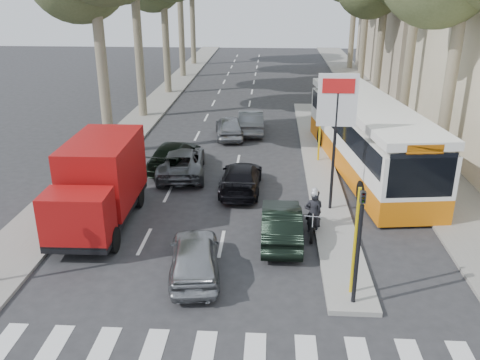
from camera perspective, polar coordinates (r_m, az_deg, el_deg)
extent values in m
plane|color=#28282B|center=(16.54, 0.38, -10.56)|extent=(120.00, 120.00, 0.00)
cube|color=gray|center=(40.73, 14.74, 8.35)|extent=(3.20, 70.00, 0.12)
cube|color=gray|center=(43.79, -8.16, 9.71)|extent=(2.40, 64.00, 0.12)
cube|color=gray|center=(26.59, 8.74, 2.09)|extent=(1.50, 26.00, 0.16)
cylinder|color=yellow|center=(14.99, 12.78, -7.05)|extent=(0.10, 0.10, 3.50)
cylinder|color=yellow|center=(20.42, 10.34, 0.96)|extent=(0.10, 0.10, 3.50)
cylinder|color=yellow|center=(26.10, 8.95, 5.55)|extent=(0.10, 0.10, 3.50)
cylinder|color=black|center=(20.14, 10.50, 3.22)|extent=(0.12, 0.12, 5.20)
cube|color=white|center=(19.62, 10.89, 8.78)|extent=(1.50, 0.10, 2.00)
cube|color=red|center=(19.46, 11.02, 10.32)|extent=(1.20, 0.02, 0.55)
cylinder|color=black|center=(14.63, 13.02, -8.50)|extent=(0.12, 0.12, 3.20)
imported|color=black|center=(13.96, 13.52, -3.14)|extent=(0.16, 0.41, 1.00)
cylinder|color=#6B604C|center=(27.83, -15.13, 11.24)|extent=(0.56, 0.56, 8.40)
cylinder|color=#6B604C|center=(35.41, -11.29, 14.05)|extent=(0.56, 0.56, 8.96)
cylinder|color=#6B604C|center=(43.16, -8.31, 14.92)|extent=(0.56, 0.56, 8.12)
cylinder|color=#6B604C|center=(50.94, -6.63, 16.74)|extent=(0.56, 0.56, 9.52)
cylinder|color=#6B604C|center=(58.86, -5.33, 16.98)|extent=(0.56, 0.56, 8.68)
cylinder|color=#6B604C|center=(25.79, 22.46, 9.62)|extent=(0.56, 0.56, 8.40)
cylinder|color=#6B604C|center=(33.34, 18.53, 13.19)|extent=(0.56, 0.56, 9.24)
cylinder|color=#6B604C|center=(41.12, 15.42, 13.89)|extent=(0.56, 0.56, 7.84)
cylinder|color=#6B604C|center=(48.91, 13.78, 15.78)|extent=(0.56, 0.56, 8.96)
cylinder|color=#6B604C|center=(56.82, 12.51, 16.30)|extent=(0.56, 0.56, 8.40)
imported|color=#96999D|center=(16.28, -5.13, -8.53)|extent=(2.06, 4.05, 1.32)
imported|color=black|center=(18.34, 4.66, -4.87)|extent=(1.43, 4.03, 1.32)
imported|color=#4A4D51|center=(24.67, -6.59, 2.07)|extent=(2.73, 4.96, 1.32)
imported|color=black|center=(22.59, 0.12, 0.28)|extent=(1.83, 4.31, 1.24)
imported|color=gray|center=(30.52, -1.20, 6.00)|extent=(2.09, 4.07, 1.33)
imported|color=#53575B|center=(31.56, 1.22, 6.59)|extent=(1.70, 4.33, 1.40)
imported|color=black|center=(25.57, -7.36, 2.78)|extent=(2.35, 4.82, 1.35)
cube|color=black|center=(20.11, -15.33, -3.49)|extent=(2.34, 6.08, 0.25)
cylinder|color=black|center=(18.80, -20.02, -6.22)|extent=(0.32, 0.91, 0.91)
cylinder|color=black|center=(18.15, -14.08, -6.54)|extent=(0.32, 0.91, 0.91)
cylinder|color=black|center=(22.04, -16.45, -1.67)|extent=(0.32, 0.91, 0.91)
cylinder|color=black|center=(21.48, -11.35, -1.80)|extent=(0.32, 0.91, 0.91)
cube|color=maroon|center=(17.76, -17.76, -3.95)|extent=(2.24, 1.45, 1.71)
cube|color=black|center=(17.13, -18.55, -4.27)|extent=(2.01, 0.12, 0.91)
cube|color=maroon|center=(20.30, -15.06, 1.07)|extent=(2.40, 4.27, 2.52)
cube|color=orange|center=(25.87, 13.85, 2.43)|extent=(4.50, 13.37, 1.03)
cube|color=white|center=(25.48, 14.12, 5.34)|extent=(4.50, 13.37, 1.71)
cube|color=black|center=(25.39, 14.19, 6.08)|extent=(4.45, 12.85, 0.97)
cube|color=white|center=(25.17, 14.38, 8.08)|extent=(4.50, 13.37, 0.34)
cube|color=black|center=(19.62, 19.71, 0.46)|extent=(2.50, 0.38, 1.71)
cube|color=orange|center=(19.31, 20.08, 3.25)|extent=(1.36, 0.23, 0.36)
cylinder|color=black|center=(21.79, 13.71, -1.49)|extent=(0.46, 1.13, 1.09)
cylinder|color=black|center=(22.69, 20.02, -1.27)|extent=(0.46, 1.13, 1.09)
cylinder|color=black|center=(29.18, 9.16, 4.70)|extent=(0.46, 1.13, 1.09)
cylinder|color=black|center=(29.87, 14.07, 4.71)|extent=(0.46, 1.13, 1.09)
cylinder|color=black|center=(18.43, 8.03, -6.13)|extent=(0.17, 0.62, 0.61)
cylinder|color=black|center=(19.71, 8.25, -4.23)|extent=(0.17, 0.62, 0.61)
cylinder|color=silver|center=(18.32, 8.10, -5.03)|extent=(0.10, 0.39, 0.77)
cube|color=black|center=(19.06, 8.17, -4.75)|extent=(0.30, 0.74, 0.29)
cube|color=black|center=(18.77, 8.18, -4.29)|extent=(0.34, 0.46, 0.21)
cube|color=black|center=(19.23, 8.25, -3.84)|extent=(0.34, 0.65, 0.11)
cylinder|color=silver|center=(18.24, 8.16, -4.08)|extent=(0.59, 0.11, 0.04)
imported|color=black|center=(18.88, 8.24, -3.60)|extent=(0.63, 0.45, 1.61)
imported|color=black|center=(19.25, 8.29, -3.26)|extent=(0.78, 0.49, 1.51)
sphere|color=#B2B2B7|center=(18.53, 8.35, -1.54)|extent=(0.27, 0.27, 0.27)
sphere|color=#B2B2B7|center=(18.92, 8.40, -1.23)|extent=(0.27, 0.27, 0.27)
imported|color=#423752|center=(26.28, 18.32, 2.92)|extent=(0.87, 1.04, 1.60)
imported|color=brown|center=(23.41, 21.10, 0.37)|extent=(1.10, 1.04, 1.63)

